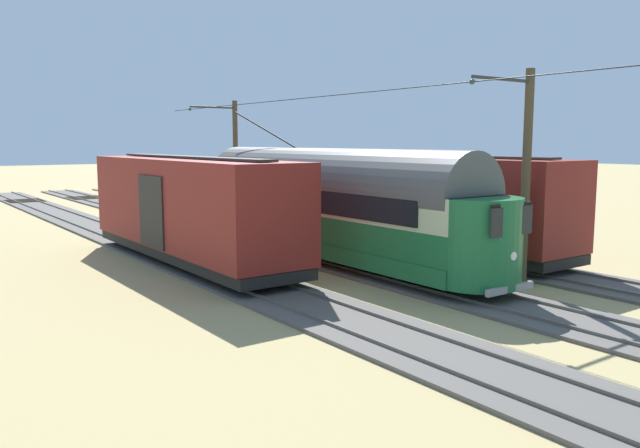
{
  "coord_description": "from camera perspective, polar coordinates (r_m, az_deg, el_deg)",
  "views": [
    {
      "loc": [
        14.18,
        20.82,
        4.56
      ],
      "look_at": [
        0.81,
        2.3,
        1.56
      ],
      "focal_mm": 35.4,
      "sensor_mm": 36.0,
      "label": 1
    }
  ],
  "objects": [
    {
      "name": "ground_plane",
      "position": [
        25.6,
        -1.55,
        -2.78
      ],
      "size": [
        220.0,
        220.0,
        0.0
      ],
      "primitive_type": "plane",
      "color": "tan"
    },
    {
      "name": "track_streetcar_siding",
      "position": [
        28.57,
        5.61,
        -1.63
      ],
      "size": [
        2.8,
        80.0,
        0.18
      ],
      "color": "#56514C",
      "rests_on": "ground"
    },
    {
      "name": "track_adjacent_siding",
      "position": [
        25.84,
        -1.94,
        -2.56
      ],
      "size": [
        2.8,
        80.0,
        0.18
      ],
      "color": "#56514C",
      "rests_on": "ground"
    },
    {
      "name": "track_third_siding",
      "position": [
        23.67,
        -11.08,
        -3.64
      ],
      "size": [
        2.8,
        80.0,
        0.18
      ],
      "color": "#56514C",
      "rests_on": "ground"
    },
    {
      "name": "vintage_streetcar",
      "position": [
        23.92,
        0.72,
        1.96
      ],
      "size": [
        2.65,
        17.04,
        5.77
      ],
      "color": "#196033",
      "rests_on": "ground"
    },
    {
      "name": "coach_adjacent",
      "position": [
        23.82,
        -11.72,
        1.55
      ],
      "size": [
        2.96,
        12.61,
        3.85
      ],
      "color": "maroon",
      "rests_on": "ground"
    },
    {
      "name": "coach_far_siding",
      "position": [
        26.31,
        9.69,
        2.15
      ],
      "size": [
        2.96,
        13.03,
        3.85
      ],
      "color": "maroon",
      "rests_on": "ground"
    },
    {
      "name": "catenary_pole_foreground",
      "position": [
        35.57,
        -7.75,
        5.79
      ],
      "size": [
        2.88,
        0.28,
        6.79
      ],
      "color": "#4C3D28",
      "rests_on": "ground"
    },
    {
      "name": "catenary_pole_mid_near",
      "position": [
        20.78,
        18.01,
        4.35
      ],
      "size": [
        2.88,
        0.28,
        6.79
      ],
      "color": "#4C3D28",
      "rests_on": "ground"
    },
    {
      "name": "switch_stand",
      "position": [
        40.14,
        -4.98,
        1.93
      ],
      "size": [
        0.5,
        0.3,
        1.24
      ],
      "color": "black",
      "rests_on": "ground"
    }
  ]
}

